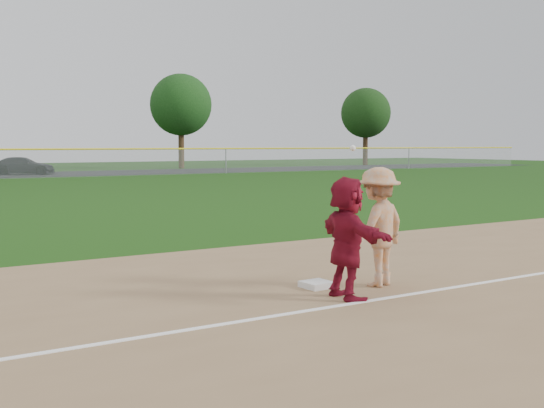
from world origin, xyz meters
TOP-DOWN VIEW (x-y plane):
  - ground at (0.00, 0.00)m, footprint 160.00×160.00m
  - foul_line at (0.00, -0.80)m, footprint 60.00×0.10m
  - first_base at (0.15, 0.39)m, footprint 0.46×0.46m
  - base_runner at (0.09, -0.46)m, footprint 0.76×1.76m
  - car_right at (5.66, 46.30)m, footprint 5.01×3.56m
  - first_base_play at (1.09, -0.00)m, footprint 1.40×1.04m
  - tree_3 at (22.00, 52.80)m, footprint 6.00×6.00m
  - tree_4 at (44.00, 51.20)m, footprint 5.60×5.60m

SIDE VIEW (x-z plane):
  - ground at x=0.00m, z-range 0.00..0.00m
  - foul_line at x=0.00m, z-range 0.02..0.03m
  - first_base at x=0.15m, z-range 0.02..0.12m
  - car_right at x=5.66m, z-range 0.01..1.36m
  - base_runner at x=0.09m, z-range 0.02..1.85m
  - first_base_play at x=1.09m, z-range -0.16..2.14m
  - tree_4 at x=44.00m, z-range 1.51..10.18m
  - tree_3 at x=22.00m, z-range 1.57..10.76m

